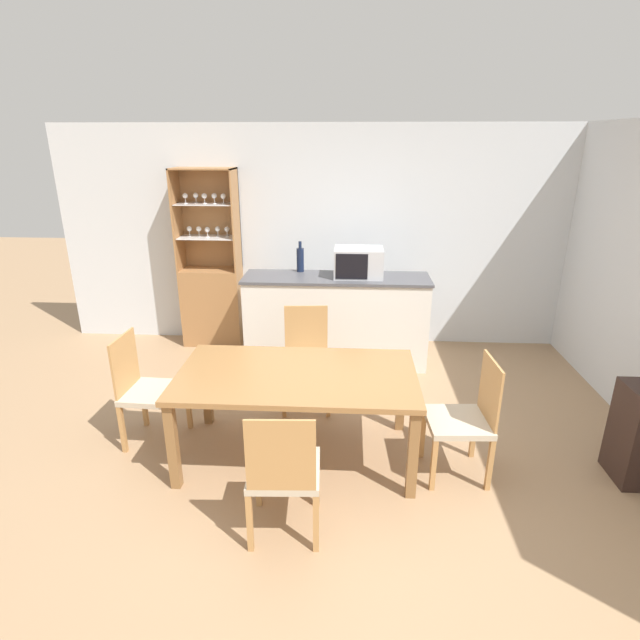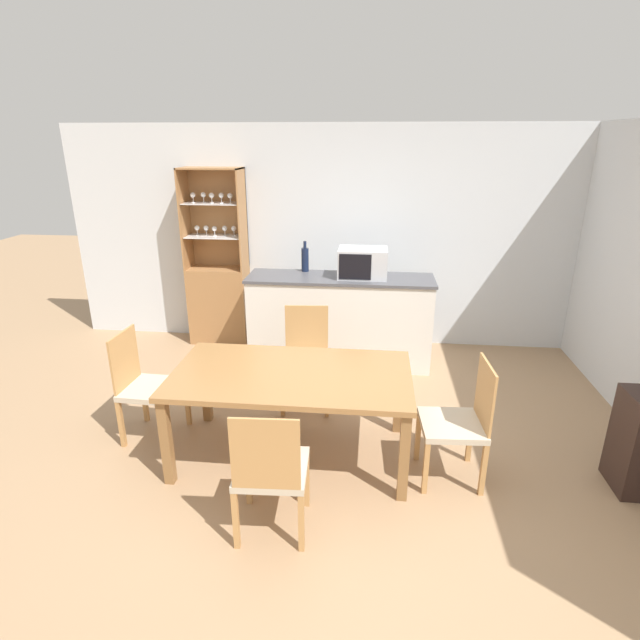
% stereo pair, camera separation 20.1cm
% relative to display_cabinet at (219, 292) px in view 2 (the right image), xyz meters
% --- Properties ---
extents(ground_plane, '(18.00, 18.00, 0.00)m').
position_rel_display_cabinet_xyz_m(ground_plane, '(1.58, -2.43, -0.63)').
color(ground_plane, '#A37F5B').
extents(wall_back, '(6.80, 0.06, 2.55)m').
position_rel_display_cabinet_xyz_m(wall_back, '(1.58, 0.20, 0.65)').
color(wall_back, silver).
rests_on(wall_back, ground_plane).
extents(kitchen_counter, '(2.00, 0.56, 0.99)m').
position_rel_display_cabinet_xyz_m(kitchen_counter, '(1.50, -0.49, -0.13)').
color(kitchen_counter, silver).
rests_on(kitchen_counter, ground_plane).
extents(display_cabinet, '(0.70, 0.36, 2.08)m').
position_rel_display_cabinet_xyz_m(display_cabinet, '(0.00, 0.00, 0.00)').
color(display_cabinet, '#A37042').
rests_on(display_cabinet, ground_plane).
extents(dining_table, '(1.80, 0.99, 0.72)m').
position_rel_display_cabinet_xyz_m(dining_table, '(1.26, -2.29, 0.02)').
color(dining_table, olive).
rests_on(dining_table, ground_plane).
extents(dining_chair_side_right_near, '(0.46, 0.46, 0.92)m').
position_rel_display_cabinet_xyz_m(dining_chair_side_right_near, '(2.50, -2.44, -0.16)').
color(dining_chair_side_right_near, '#C1B299').
rests_on(dining_chair_side_right_near, ground_plane).
extents(dining_chair_head_far, '(0.47, 0.47, 0.92)m').
position_rel_display_cabinet_xyz_m(dining_chair_head_far, '(1.26, -1.46, -0.16)').
color(dining_chair_head_far, '#C1B299').
rests_on(dining_chair_head_far, ground_plane).
extents(dining_chair_side_left_far, '(0.46, 0.46, 0.92)m').
position_rel_display_cabinet_xyz_m(dining_chair_side_left_far, '(0.02, -2.14, -0.16)').
color(dining_chair_side_left_far, '#C1B299').
rests_on(dining_chair_side_left_far, ground_plane).
extents(dining_chair_head_near, '(0.46, 0.46, 0.92)m').
position_rel_display_cabinet_xyz_m(dining_chair_head_near, '(1.26, -3.13, -0.16)').
color(dining_chair_head_near, '#C1B299').
rests_on(dining_chair_head_near, ground_plane).
extents(microwave, '(0.51, 0.39, 0.30)m').
position_rel_display_cabinet_xyz_m(microwave, '(1.74, -0.46, 0.52)').
color(microwave, '#B7BABF').
rests_on(microwave, kitchen_counter).
extents(wine_bottle, '(0.08, 0.08, 0.34)m').
position_rel_display_cabinet_xyz_m(wine_bottle, '(1.10, -0.29, 0.50)').
color(wine_bottle, '#141E38').
rests_on(wine_bottle, kitchen_counter).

